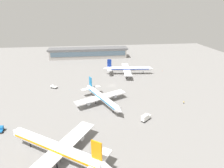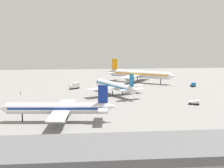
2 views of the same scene
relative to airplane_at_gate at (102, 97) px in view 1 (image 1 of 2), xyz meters
The scene contains 10 objects.
ground 27.89m from the airplane_at_gate, 108.91° to the right, with size 288.00×288.00×0.00m, color gray.
terminal_building 104.23m from the airplane_at_gate, 86.34° to the right, with size 82.09×14.65×10.50m.
airplane_at_gate is the anchor object (origin of this frame).
airplane_taxiing 53.51m from the airplane_at_gate, 117.08° to the right, with size 40.76×32.82×12.40m.
airplane_distant 43.68m from the airplane_at_gate, 64.53° to the left, with size 39.69×33.44×13.80m.
catering_truck 27.66m from the airplane_at_gate, 135.52° to the left, with size 5.59×4.94×3.30m.
baggage_tug 50.13m from the airplane_at_gate, 23.57° to the left, with size 2.43×3.34×2.30m.
pushback_tractor 40.29m from the airplane_at_gate, 40.34° to the right, with size 4.79×3.70×1.90m.
ground_crew_worker 46.25m from the airplane_at_gate, behind, with size 0.50×0.54×1.67m.
safety_cone_near_gate 75.58m from the airplane_at_gate, 136.65° to the right, with size 0.44×0.44×0.60m, color #EA590C.
Camera 1 is at (14.70, 120.18, 51.07)m, focal length 30.29 mm.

